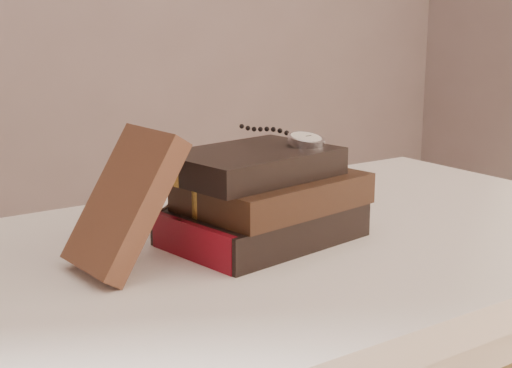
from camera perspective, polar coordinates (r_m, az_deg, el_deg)
table at (r=0.99m, az=3.16°, el=-8.99°), size 1.00×0.60×0.75m
book_stack at (r=0.92m, az=0.58°, el=-1.13°), size 0.26×0.19×0.12m
journal at (r=0.82m, az=-10.21°, el=-1.40°), size 0.12×0.11×0.16m
pocket_watch at (r=0.95m, az=3.64°, el=3.55°), size 0.06×0.15×0.02m
eyeglasses at (r=0.93m, az=-6.59°, el=-0.40°), size 0.11×0.13×0.05m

